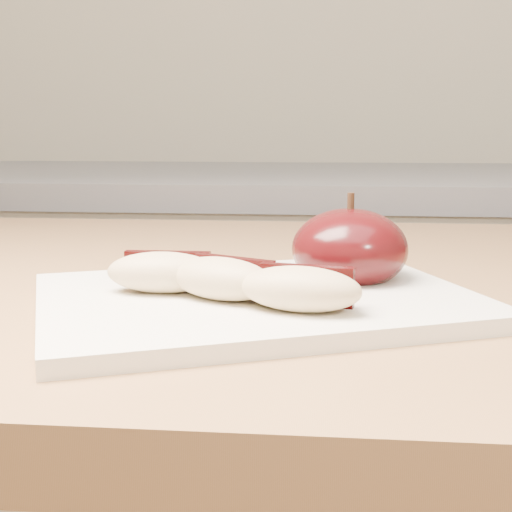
{
  "coord_description": "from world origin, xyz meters",
  "views": [
    {
      "loc": [
        -0.03,
        -0.09,
        1.02
      ],
      "look_at": [
        -0.08,
        0.38,
        0.94
      ],
      "focal_mm": 50.0,
      "sensor_mm": 36.0,
      "label": 1
    }
  ],
  "objects": [
    {
      "name": "apple_half",
      "position": [
        -0.02,
        0.43,
        0.93
      ],
      "size": [
        0.11,
        0.11,
        0.07
      ],
      "rotation": [
        0.0,
        0.0,
        0.4
      ],
      "color": "black",
      "rests_on": "cutting_board"
    },
    {
      "name": "cutting_board",
      "position": [
        -0.08,
        0.38,
        0.91
      ],
      "size": [
        0.34,
        0.3,
        0.01
      ],
      "primitive_type": "cube",
      "rotation": [
        0.0,
        0.0,
        0.39
      ],
      "color": "silver",
      "rests_on": "island_counter"
    },
    {
      "name": "apple_wedge_b",
      "position": [
        -0.1,
        0.36,
        0.93
      ],
      "size": [
        0.08,
        0.07,
        0.03
      ],
      "rotation": [
        0.0,
        0.0,
        -0.44
      ],
      "color": "tan",
      "rests_on": "cutting_board"
    },
    {
      "name": "apple_wedge_c",
      "position": [
        -0.05,
        0.33,
        0.93
      ],
      "size": [
        0.08,
        0.05,
        0.03
      ],
      "rotation": [
        0.0,
        0.0,
        -0.22
      ],
      "color": "tan",
      "rests_on": "cutting_board"
    },
    {
      "name": "apple_wedge_a",
      "position": [
        -0.14,
        0.37,
        0.93
      ],
      "size": [
        0.08,
        0.04,
        0.03
      ],
      "rotation": [
        0.0,
        0.0,
        0.01
      ],
      "color": "tan",
      "rests_on": "cutting_board"
    },
    {
      "name": "back_cabinet",
      "position": [
        0.0,
        1.2,
        0.47
      ],
      "size": [
        2.4,
        0.62,
        0.94
      ],
      "color": "silver",
      "rests_on": "ground"
    }
  ]
}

